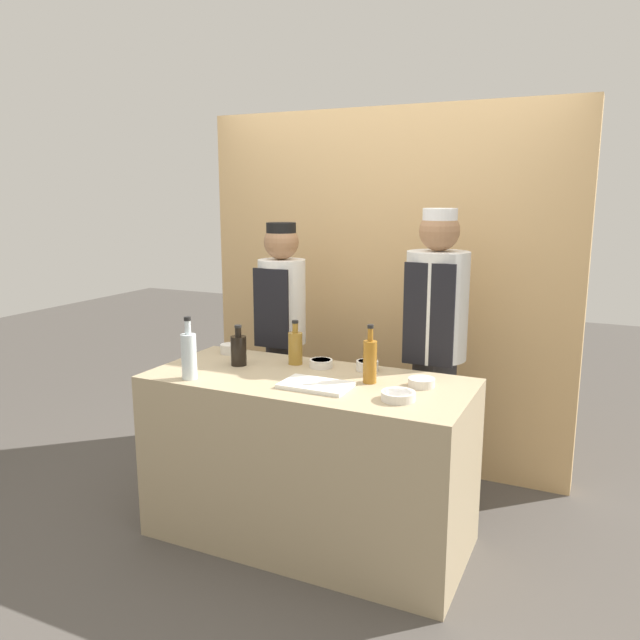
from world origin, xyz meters
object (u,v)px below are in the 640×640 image
object	(u,v)px
sauce_bowl_orange	(230,348)
bottle_vinegar	(295,347)
sauce_bowl_purple	(367,365)
chef_right	(435,349)
sauce_bowl_white	(422,382)
sauce_bowl_yellow	(398,395)
bottle_soy	(239,350)
cutting_board	(316,385)
bottle_clear	(189,355)
chef_left	(282,338)
bottle_amber	(370,360)
sauce_bowl_red	(321,363)

from	to	relation	value
sauce_bowl_orange	bottle_vinegar	distance (m)	0.47
sauce_bowl_purple	chef_right	world-z (taller)	chef_right
sauce_bowl_white	sauce_bowl_yellow	bearing A→B (deg)	-98.82
bottle_vinegar	bottle_soy	world-z (taller)	bottle_vinegar
bottle_soy	chef_right	world-z (taller)	chef_right
cutting_board	bottle_clear	xyz separation A→B (m)	(-0.66, -0.15, 0.12)
sauce_bowl_orange	cutting_board	size ratio (longest dim) A/B	0.34
sauce_bowl_purple	bottle_vinegar	distance (m)	0.42
sauce_bowl_white	chef_right	bearing A→B (deg)	98.10
sauce_bowl_orange	cutting_board	xyz separation A→B (m)	(0.76, -0.39, -0.02)
sauce_bowl_orange	sauce_bowl_purple	world-z (taller)	sauce_bowl_orange
sauce_bowl_white	chef_left	xyz separation A→B (m)	(-1.08, 0.54, 0.00)
sauce_bowl_orange	bottle_clear	bearing A→B (deg)	-79.29
sauce_bowl_orange	sauce_bowl_white	distance (m)	1.24
bottle_vinegar	bottle_amber	world-z (taller)	bottle_amber
bottle_vinegar	bottle_amber	distance (m)	0.53
bottle_amber	chef_left	bearing A→B (deg)	144.48
chef_right	bottle_soy	bearing A→B (deg)	-148.59
sauce_bowl_white	bottle_soy	size ratio (longest dim) A/B	0.58
sauce_bowl_red	chef_right	distance (m)	0.68
sauce_bowl_purple	sauce_bowl_yellow	size ratio (longest dim) A/B	0.75
sauce_bowl_white	cutting_board	xyz separation A→B (m)	(-0.47, -0.23, -0.01)
sauce_bowl_yellow	chef_right	distance (m)	0.79
sauce_bowl_orange	chef_right	bearing A→B (deg)	18.42
sauce_bowl_purple	sauce_bowl_white	bearing A→B (deg)	-24.16
cutting_board	bottle_clear	bearing A→B (deg)	-167.25
bottle_vinegar	chef_right	xyz separation A→B (m)	(0.68, 0.43, -0.04)
sauce_bowl_purple	chef_left	distance (m)	0.83
sauce_bowl_purple	bottle_clear	bearing A→B (deg)	-145.44
chef_left	bottle_soy	bearing A→B (deg)	-85.80
bottle_soy	chef_right	bearing A→B (deg)	31.41
sauce_bowl_orange	sauce_bowl_white	xyz separation A→B (m)	(1.23, -0.15, -0.01)
sauce_bowl_red	bottle_soy	bearing A→B (deg)	-160.23
cutting_board	bottle_soy	distance (m)	0.60
sauce_bowl_red	sauce_bowl_orange	bearing A→B (deg)	175.70
sauce_bowl_orange	sauce_bowl_white	bearing A→B (deg)	-7.18
cutting_board	bottle_soy	bearing A→B (deg)	162.07
sauce_bowl_orange	bottle_clear	distance (m)	0.55
sauce_bowl_purple	sauce_bowl_red	world-z (taller)	sauce_bowl_purple
bottle_soy	chef_right	distance (m)	1.13
cutting_board	chef_left	size ratio (longest dim) A/B	0.21
sauce_bowl_purple	bottle_clear	size ratio (longest dim) A/B	0.37
chef_left	chef_right	size ratio (longest dim) A/B	0.95
bottle_amber	sauce_bowl_white	bearing A→B (deg)	11.01
sauce_bowl_yellow	sauce_bowl_red	bearing A→B (deg)	147.54
sauce_bowl_purple	bottle_vinegar	size ratio (longest dim) A/B	0.48
bottle_soy	chef_left	distance (m)	0.59
sauce_bowl_purple	bottle_clear	xyz separation A→B (m)	(-0.78, -0.54, 0.10)
sauce_bowl_purple	sauce_bowl_white	distance (m)	0.38
sauce_bowl_orange	sauce_bowl_red	xyz separation A→B (m)	(0.63, -0.05, -0.01)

